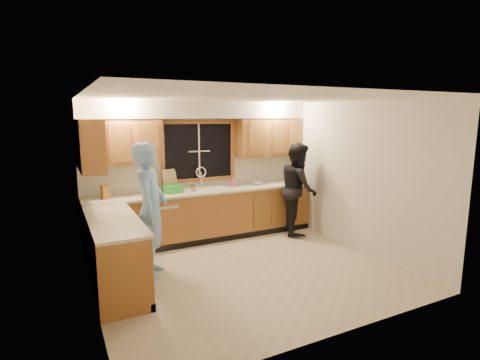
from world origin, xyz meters
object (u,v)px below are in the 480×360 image
object	(u,v)px
woman	(298,188)
soap_bottle	(233,182)
dish_crate	(172,189)
dishwasher	(160,223)
bowl	(257,183)
stove	(121,268)
knife_block	(106,192)
man	(151,210)
sink	(205,193)

from	to	relation	value
woman	soap_bottle	world-z (taller)	woman
dish_crate	dishwasher	bearing A→B (deg)	-171.63
bowl	stove	bearing A→B (deg)	-147.45
dish_crate	stove	bearing A→B (deg)	-122.96
soap_bottle	knife_block	bearing A→B (deg)	-178.49
man	dish_crate	size ratio (longest dim) A/B	6.53
dishwasher	bowl	distance (m)	2.03
soap_bottle	bowl	bearing A→B (deg)	-5.55
stove	knife_block	size ratio (longest dim) A/B	3.87
dishwasher	stove	bearing A→B (deg)	-117.69
soap_bottle	bowl	world-z (taller)	soap_bottle
dish_crate	sink	bearing A→B (deg)	-2.07
man	bowl	distance (m)	2.65
stove	dishwasher	bearing A→B (deg)	62.31
sink	bowl	size ratio (longest dim) A/B	4.33
man	knife_block	size ratio (longest dim) A/B	8.14
soap_bottle	dish_crate	bearing A→B (deg)	-177.23
knife_block	stove	bearing A→B (deg)	-111.61
stove	soap_bottle	distance (m)	3.11
sink	stove	distance (m)	2.60
knife_block	bowl	world-z (taller)	knife_block
dish_crate	soap_bottle	bearing A→B (deg)	2.77
woman	dish_crate	size ratio (longest dim) A/B	6.03
stove	bowl	distance (m)	3.48
sink	knife_block	bearing A→B (deg)	179.37
sink	man	distance (m)	1.71
dishwasher	knife_block	world-z (taller)	knife_block
dishwasher	bowl	xyz separation A→B (m)	(1.96, 0.04, 0.53)
man	soap_bottle	xyz separation A→B (m)	(1.86, 1.23, 0.06)
sink	stove	xyz separation A→B (m)	(-1.80, -1.82, -0.41)
dish_crate	bowl	size ratio (longest dim) A/B	1.46
sink	dishwasher	xyz separation A→B (m)	(-0.85, -0.01, -0.45)
bowl	dish_crate	bearing A→B (deg)	-179.72
sink	woman	bearing A→B (deg)	-14.73
sink	woman	size ratio (longest dim) A/B	0.49
sink	soap_bottle	bearing A→B (deg)	7.62
soap_bottle	man	bearing A→B (deg)	-146.51
knife_block	soap_bottle	world-z (taller)	knife_block
sink	bowl	xyz separation A→B (m)	(1.11, 0.03, 0.08)
sink	stove	size ratio (longest dim) A/B	0.96
sink	stove	world-z (taller)	sink
knife_block	soap_bottle	size ratio (longest dim) A/B	1.36
dishwasher	knife_block	xyz separation A→B (m)	(-0.86, 0.03, 0.63)
dishwasher	knife_block	size ratio (longest dim) A/B	3.52
man	woman	distance (m)	3.08
dishwasher	man	bearing A→B (deg)	-110.10
sink	soap_bottle	world-z (taller)	sink
dish_crate	soap_bottle	size ratio (longest dim) A/B	1.69
dishwasher	bowl	world-z (taller)	bowl
man	woman	bearing A→B (deg)	-53.25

